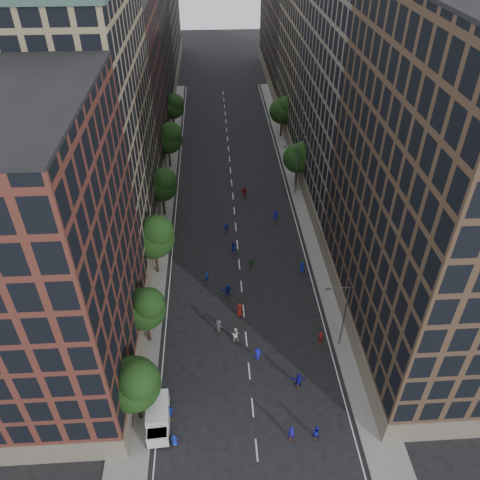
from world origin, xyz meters
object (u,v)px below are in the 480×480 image
(skater_1, at_px, (291,433))
(streetlamp_far, at_px, (295,167))
(cargo_van, at_px, (158,417))
(streetlamp_near, at_px, (343,313))
(skater_0, at_px, (174,440))
(skater_2, at_px, (316,432))

(skater_1, bearing_deg, streetlamp_far, -77.58)
(cargo_van, distance_m, skater_1, 12.86)
(streetlamp_near, distance_m, cargo_van, 21.92)
(skater_0, relative_size, skater_1, 0.83)
(cargo_van, relative_size, skater_1, 2.75)
(streetlamp_near, relative_size, skater_0, 6.06)
(streetlamp_far, relative_size, skater_0, 6.06)
(streetlamp_far, relative_size, skater_2, 5.56)
(skater_2, bearing_deg, streetlamp_far, -86.41)
(skater_1, distance_m, skater_2, 2.34)
(skater_0, distance_m, skater_2, 13.39)
(skater_0, xyz_separation_m, skater_1, (11.05, 0.00, 0.15))
(cargo_van, height_order, skater_2, cargo_van)
(skater_0, bearing_deg, skater_2, 176.93)
(streetlamp_far, height_order, skater_2, streetlamp_far)
(cargo_van, height_order, skater_1, cargo_van)
(skater_0, relative_size, skater_2, 0.92)
(cargo_van, bearing_deg, streetlamp_near, 21.30)
(skater_1, height_order, skater_2, skater_1)
(cargo_van, bearing_deg, skater_0, -55.54)
(skater_0, bearing_deg, cargo_van, -55.60)
(streetlamp_near, xyz_separation_m, skater_0, (-18.05, -11.00, -4.42))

